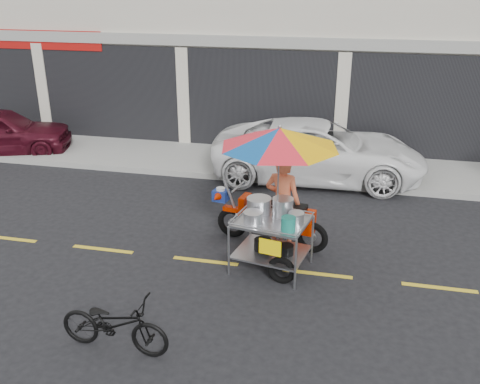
# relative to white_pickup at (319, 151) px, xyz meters

# --- Properties ---
(ground) EXTENTS (90.00, 90.00, 0.00)m
(ground) POSITION_rel_white_pickup_xyz_m (0.42, -4.70, -0.72)
(ground) COLOR black
(sidewalk) EXTENTS (45.00, 3.00, 0.15)m
(sidewalk) POSITION_rel_white_pickup_xyz_m (0.42, 0.80, -0.65)
(sidewalk) COLOR gray
(sidewalk) RESTS_ON ground
(centerline) EXTENTS (42.00, 0.10, 0.01)m
(centerline) POSITION_rel_white_pickup_xyz_m (0.42, -4.70, -0.72)
(centerline) COLOR gold
(centerline) RESTS_ON ground
(white_pickup) EXTENTS (5.34, 2.68, 1.45)m
(white_pickup) POSITION_rel_white_pickup_xyz_m (0.00, 0.00, 0.00)
(white_pickup) COLOR white
(white_pickup) RESTS_ON ground
(near_bicycle) EXTENTS (1.60, 0.62, 0.83)m
(near_bicycle) POSITION_rel_white_pickup_xyz_m (-2.09, -7.30, -0.31)
(near_bicycle) COLOR black
(near_bicycle) RESTS_ON ground
(food_vendor_rig) EXTENTS (2.56, 2.37, 2.58)m
(food_vendor_rig) POSITION_rel_white_pickup_xyz_m (-0.36, -4.33, 0.89)
(food_vendor_rig) COLOR black
(food_vendor_rig) RESTS_ON ground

